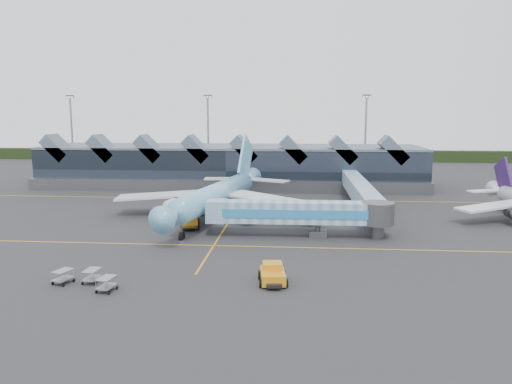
# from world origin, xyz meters

# --- Properties ---
(ground) EXTENTS (260.00, 260.00, 0.00)m
(ground) POSITION_xyz_m (0.00, 0.00, 0.00)
(ground) COLOR #272729
(ground) RESTS_ON ground
(taxi_stripes) EXTENTS (120.00, 60.00, 0.01)m
(taxi_stripes) POSITION_xyz_m (0.00, 10.00, 0.01)
(taxi_stripes) COLOR orange
(taxi_stripes) RESTS_ON ground
(tree_line_far) EXTENTS (260.00, 4.00, 4.00)m
(tree_line_far) POSITION_xyz_m (0.00, 110.00, 2.00)
(tree_line_far) COLOR black
(tree_line_far) RESTS_ON ground
(terminal) EXTENTS (90.00, 22.25, 12.52)m
(terminal) POSITION_xyz_m (-5.07, 47.35, 4.88)
(terminal) COLOR black
(terminal) RESTS_ON ground
(light_masts) EXTENTS (132.40, 42.56, 22.45)m
(light_masts) POSITION_xyz_m (21.00, 62.80, 12.49)
(light_masts) COLOR gray
(light_masts) RESTS_ON ground
(main_airliner) EXTENTS (36.55, 42.57, 13.73)m
(main_airliner) POSITION_xyz_m (-2.09, 10.24, 4.03)
(main_airliner) COLOR #64A6CA
(main_airliner) RESTS_ON ground
(jet_bridge) EXTENTS (26.48, 4.57, 5.21)m
(jet_bridge) POSITION_xyz_m (12.77, -2.11, 3.41)
(jet_bridge) COLOR #6D95B6
(jet_bridge) RESTS_ON ground
(fuel_truck) EXTENTS (4.17, 9.62, 3.20)m
(fuel_truck) POSITION_xyz_m (-5.70, 3.61, 1.80)
(fuel_truck) COLOR black
(fuel_truck) RESTS_ON ground
(pushback_tug) EXTENTS (3.30, 4.77, 2.01)m
(pushback_tug) POSITION_xyz_m (8.56, -21.98, 0.90)
(pushback_tug) COLOR orange
(pushback_tug) RESTS_ON ground
(baggage_carts) EXTENTS (7.19, 4.48, 1.43)m
(baggage_carts) POSITION_xyz_m (-10.30, -24.46, 0.81)
(baggage_carts) COLOR #919499
(baggage_carts) RESTS_ON ground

